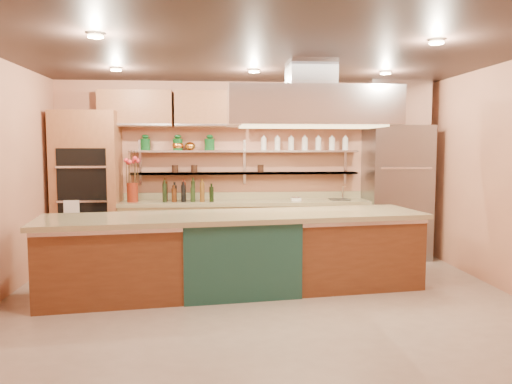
{
  "coord_description": "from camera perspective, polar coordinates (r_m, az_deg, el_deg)",
  "views": [
    {
      "loc": [
        -0.54,
        -5.53,
        1.78
      ],
      "look_at": [
        0.01,
        1.0,
        1.18
      ],
      "focal_mm": 35.0,
      "sensor_mm": 36.0,
      "label": 1
    }
  ],
  "objects": [
    {
      "name": "floor",
      "position": [
        5.84,
        0.73,
        -12.59
      ],
      "size": [
        6.0,
        5.0,
        0.02
      ],
      "primitive_type": "cube",
      "color": "gray",
      "rests_on": "ground"
    },
    {
      "name": "ceiling",
      "position": [
        5.65,
        0.76,
        15.68
      ],
      "size": [
        6.0,
        5.0,
        0.02
      ],
      "primitive_type": "cube",
      "color": "black",
      "rests_on": "wall_back"
    },
    {
      "name": "wall_back",
      "position": [
        8.06,
        -0.98,
        2.56
      ],
      "size": [
        6.0,
        0.04,
        2.8
      ],
      "primitive_type": "cube",
      "color": "tan",
      "rests_on": "floor"
    },
    {
      "name": "wall_front",
      "position": [
        3.1,
        5.24,
        -1.75
      ],
      "size": [
        6.0,
        0.04,
        2.8
      ],
      "primitive_type": "cube",
      "color": "tan",
      "rests_on": "floor"
    },
    {
      "name": "oven_stack",
      "position": [
        7.97,
        -18.69,
        0.45
      ],
      "size": [
        0.95,
        0.64,
        2.3
      ],
      "primitive_type": "cube",
      "color": "#955936",
      "rests_on": "floor"
    },
    {
      "name": "refrigerator",
      "position": [
        8.23,
        15.75,
        -0.03
      ],
      "size": [
        0.95,
        0.72,
        2.1
      ],
      "primitive_type": "cube",
      "color": "gray",
      "rests_on": "floor"
    },
    {
      "name": "back_counter",
      "position": [
        7.86,
        -1.19,
        -4.37
      ],
      "size": [
        3.84,
        0.64,
        0.93
      ],
      "primitive_type": "cube",
      "color": "tan",
      "rests_on": "floor"
    },
    {
      "name": "wall_shelf_lower",
      "position": [
        7.93,
        -1.28,
        2.15
      ],
      "size": [
        3.6,
        0.26,
        0.03
      ],
      "primitive_type": "cube",
      "color": "silver",
      "rests_on": "wall_back"
    },
    {
      "name": "wall_shelf_upper",
      "position": [
        7.92,
        -1.29,
        4.68
      ],
      "size": [
        3.6,
        0.26,
        0.03
      ],
      "primitive_type": "cube",
      "color": "silver",
      "rests_on": "wall_back"
    },
    {
      "name": "upper_cabinets",
      "position": [
        7.89,
        -0.91,
        9.4
      ],
      "size": [
        4.6,
        0.36,
        0.55
      ],
      "primitive_type": "cube",
      "color": "#955936",
      "rests_on": "wall_back"
    },
    {
      "name": "range_hood",
      "position": [
        6.17,
        6.22,
        9.61
      ],
      "size": [
        2.0,
        1.0,
        0.45
      ],
      "primitive_type": "cube",
      "color": "silver",
      "rests_on": "ceiling"
    },
    {
      "name": "ceiling_downlights",
      "position": [
        5.84,
        0.56,
        15.03
      ],
      "size": [
        4.0,
        2.8,
        0.02
      ],
      "primitive_type": "cube",
      "color": "#FFE5A5",
      "rests_on": "ceiling"
    },
    {
      "name": "island",
      "position": [
        6.18,
        -2.22,
        -6.92
      ],
      "size": [
        4.65,
        1.56,
        0.95
      ],
      "primitive_type": "cube",
      "rotation": [
        0.0,
        0.0,
        0.13
      ],
      "color": "brown",
      "rests_on": "floor"
    },
    {
      "name": "flower_vase",
      "position": [
        7.81,
        -13.93,
        -0.05
      ],
      "size": [
        0.19,
        0.19,
        0.3
      ],
      "primitive_type": "cylinder",
      "rotation": [
        0.0,
        0.0,
        0.17
      ],
      "color": "maroon",
      "rests_on": "back_counter"
    },
    {
      "name": "oil_bottle_cluster",
      "position": [
        7.72,
        -7.74,
        -0.11
      ],
      "size": [
        0.84,
        0.28,
        0.27
      ],
      "primitive_type": "cube",
      "rotation": [
        0.0,
        0.0,
        -0.05
      ],
      "color": "black",
      "rests_on": "back_counter"
    },
    {
      "name": "kitchen_scale",
      "position": [
        7.83,
        4.58,
        -0.68
      ],
      "size": [
        0.18,
        0.16,
        0.09
      ],
      "primitive_type": "cube",
      "rotation": [
        0.0,
        0.0,
        -0.39
      ],
      "color": "silver",
      "rests_on": "back_counter"
    },
    {
      "name": "bar_faucet",
      "position": [
        8.08,
        9.87,
        -0.08
      ],
      "size": [
        0.04,
        0.04,
        0.22
      ],
      "primitive_type": "cylinder",
      "rotation": [
        0.0,
        0.0,
        -0.3
      ],
      "color": "white",
      "rests_on": "back_counter"
    },
    {
      "name": "copper_kettle",
      "position": [
        7.91,
        -7.54,
        5.23
      ],
      "size": [
        0.22,
        0.22,
        0.13
      ],
      "primitive_type": "ellipsoid",
      "rotation": [
        0.0,
        0.0,
        0.42
      ],
      "color": "orange",
      "rests_on": "wall_shelf_upper"
    },
    {
      "name": "green_canister",
      "position": [
        7.9,
        -5.36,
        5.43
      ],
      "size": [
        0.19,
        0.19,
        0.18
      ],
      "primitive_type": "cylinder",
      "rotation": [
        0.0,
        0.0,
        -0.33
      ],
      "color": "#0E4319",
      "rests_on": "wall_shelf_upper"
    }
  ]
}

